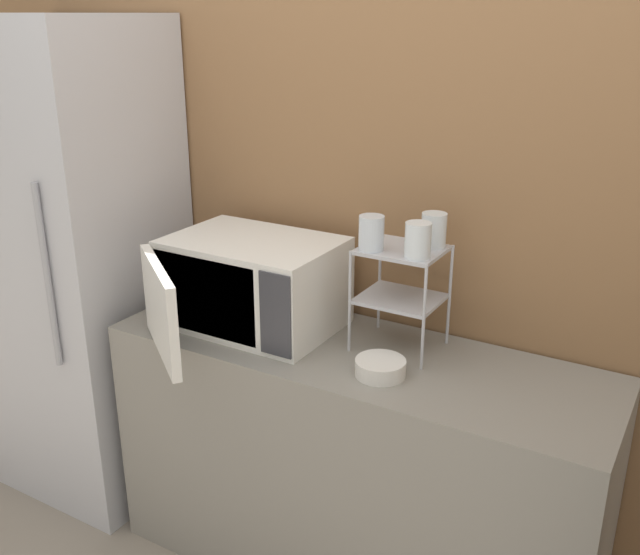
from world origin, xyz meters
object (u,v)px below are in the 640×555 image
at_px(dish_rack, 401,277).
at_px(bowl, 380,368).
at_px(glass_front_right, 418,240).
at_px(glass_back_right, 434,230).
at_px(microwave, 249,284).
at_px(glass_front_left, 371,233).
at_px(refrigerator, 80,267).

distance_m(dish_rack, bowl, 0.31).
bearing_deg(glass_front_right, dish_rack, 141.34).
bearing_deg(glass_back_right, microwave, -164.11).
height_order(dish_rack, glass_front_left, glass_front_left).
bearing_deg(bowl, glass_front_left, 128.08).
bearing_deg(glass_front_left, microwave, -174.53).
distance_m(microwave, glass_back_right, 0.67).
height_order(microwave, bowl, microwave).
xyz_separation_m(glass_back_right, bowl, (-0.04, -0.27, -0.37)).
height_order(microwave, refrigerator, refrigerator).
relative_size(microwave, bowl, 4.47).
height_order(dish_rack, bowl, dish_rack).
bearing_deg(refrigerator, glass_front_left, 2.87).
relative_size(microwave, dish_rack, 2.03).
bearing_deg(refrigerator, glass_front_right, 2.67).
xyz_separation_m(microwave, glass_front_right, (0.60, 0.05, 0.24)).
bearing_deg(microwave, glass_back_right, 15.89).
height_order(glass_front_left, glass_back_right, same).
bearing_deg(bowl, glass_front_right, 74.64).
bearing_deg(dish_rack, bowl, -80.50).
xyz_separation_m(glass_back_right, glass_front_right, (-0.00, -0.13, 0.00)).
relative_size(dish_rack, refrigerator, 0.18).
relative_size(glass_front_left, refrigerator, 0.06).
xyz_separation_m(glass_front_right, refrigerator, (-1.43, -0.07, -0.32)).
bearing_deg(glass_front_left, glass_front_right, 1.02).
bearing_deg(refrigerator, microwave, 1.48).
distance_m(microwave, refrigerator, 0.84).
relative_size(glass_front_left, glass_front_right, 1.00).
xyz_separation_m(dish_rack, glass_front_right, (0.08, -0.06, 0.15)).
bearing_deg(bowl, dish_rack, 99.50).
distance_m(glass_front_right, bowl, 0.41).
bearing_deg(dish_rack, glass_front_left, -141.32).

